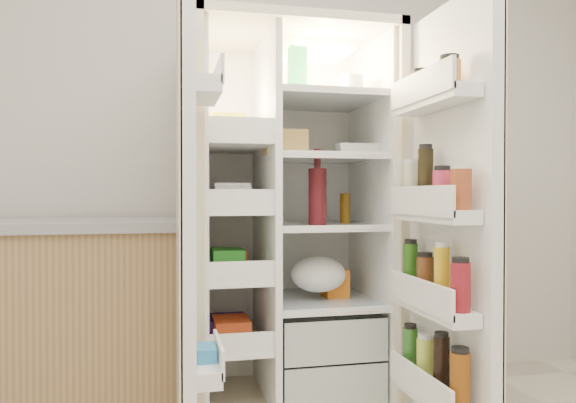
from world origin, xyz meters
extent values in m
cube|color=beige|center=(0.00, 2.00, 1.35)|extent=(4.00, 0.02, 2.70)
cube|color=beige|center=(0.09, 1.93, 0.90)|extent=(0.92, 0.04, 1.80)
cube|color=beige|center=(-0.35, 1.60, 0.90)|extent=(0.04, 0.70, 1.80)
cube|color=beige|center=(0.53, 1.60, 0.90)|extent=(0.04, 0.70, 1.80)
cube|color=beige|center=(0.09, 1.60, 1.78)|extent=(0.92, 0.70, 0.04)
cube|color=beige|center=(0.09, 1.60, 0.04)|extent=(0.92, 0.70, 0.08)
cube|color=white|center=(0.09, 1.90, 0.92)|extent=(0.84, 0.02, 1.68)
cube|color=white|center=(-0.32, 1.60, 0.92)|extent=(0.02, 0.62, 1.68)
cube|color=white|center=(0.50, 1.60, 0.92)|extent=(0.02, 0.62, 1.68)
cube|color=white|center=(-0.02, 1.60, 0.92)|extent=(0.03, 0.62, 1.68)
cube|color=#B7C0BC|center=(0.25, 1.58, 0.18)|extent=(0.47, 0.52, 0.19)
cube|color=#B7C0BC|center=(0.25, 1.58, 0.39)|extent=(0.47, 0.52, 0.19)
cube|color=#FFD18C|center=(0.25, 1.65, 1.72)|extent=(0.30, 0.30, 0.02)
cube|color=white|center=(-0.17, 1.60, 0.35)|extent=(0.28, 0.58, 0.02)
cube|color=white|center=(-0.17, 1.60, 0.65)|extent=(0.28, 0.58, 0.02)
cube|color=white|center=(-0.17, 1.60, 0.95)|extent=(0.28, 0.58, 0.02)
cube|color=white|center=(-0.17, 1.60, 1.25)|extent=(0.28, 0.58, 0.02)
cube|color=silver|center=(0.25, 1.60, 0.52)|extent=(0.49, 0.58, 0.01)
cube|color=silver|center=(0.25, 1.60, 0.88)|extent=(0.49, 0.58, 0.01)
cube|color=silver|center=(0.25, 1.60, 1.20)|extent=(0.49, 0.58, 0.02)
cube|color=silver|center=(0.25, 1.60, 1.48)|extent=(0.49, 0.58, 0.02)
cube|color=#F85423|center=(-0.17, 1.60, 0.41)|extent=(0.16, 0.20, 0.10)
cube|color=#298F27|center=(-0.17, 1.60, 0.72)|extent=(0.14, 0.18, 0.12)
cube|color=silver|center=(-0.17, 1.60, 0.99)|extent=(0.20, 0.22, 0.07)
cube|color=yellow|center=(-0.17, 1.60, 1.33)|extent=(0.15, 0.16, 0.14)
cube|color=#4E2D89|center=(-0.17, 1.60, 0.40)|extent=(0.18, 0.20, 0.09)
cube|color=#E85728|center=(-0.17, 1.60, 0.71)|extent=(0.14, 0.18, 0.10)
cube|color=white|center=(-0.17, 1.60, 1.02)|extent=(0.16, 0.16, 0.12)
sphere|color=orange|center=(0.12, 1.50, 0.12)|extent=(0.07, 0.07, 0.07)
sphere|color=orange|center=(0.21, 1.54, 0.12)|extent=(0.07, 0.07, 0.07)
sphere|color=orange|center=(0.31, 1.50, 0.12)|extent=(0.07, 0.07, 0.07)
sphere|color=orange|center=(0.17, 1.64, 0.12)|extent=(0.07, 0.07, 0.07)
sphere|color=orange|center=(0.27, 1.62, 0.12)|extent=(0.07, 0.07, 0.07)
sphere|color=orange|center=(0.37, 1.58, 0.12)|extent=(0.07, 0.07, 0.07)
sphere|color=orange|center=(0.09, 1.58, 0.12)|extent=(0.07, 0.07, 0.07)
sphere|color=orange|center=(0.33, 1.64, 0.12)|extent=(0.07, 0.07, 0.07)
ellipsoid|color=#487A28|center=(0.25, 1.60, 0.40)|extent=(0.26, 0.24, 0.11)
cylinder|color=#4D1016|center=(0.21, 1.49, 1.02)|extent=(0.08, 0.08, 0.26)
cylinder|color=brown|center=(0.38, 1.61, 0.96)|extent=(0.05, 0.05, 0.15)
cube|color=#268D46|center=(0.12, 1.54, 1.60)|extent=(0.08, 0.08, 0.23)
cylinder|color=silver|center=(0.38, 1.50, 1.54)|extent=(0.11, 0.11, 0.10)
cylinder|color=#B47329|center=(0.30, 1.67, 1.53)|extent=(0.07, 0.07, 0.09)
cube|color=silver|center=(0.42, 1.50, 1.24)|extent=(0.23, 0.10, 0.06)
cube|color=tan|center=(0.06, 1.53, 1.27)|extent=(0.19, 0.11, 0.12)
ellipsoid|color=white|center=(0.23, 1.57, 0.61)|extent=(0.27, 0.24, 0.17)
cube|color=orange|center=(0.33, 1.63, 0.59)|extent=(0.11, 0.13, 0.13)
cube|color=white|center=(-0.41, 1.05, 0.90)|extent=(0.05, 0.40, 1.72)
cube|color=beige|center=(-0.43, 1.05, 0.90)|extent=(0.01, 0.40, 1.72)
cube|color=white|center=(-0.34, 1.05, 0.40)|extent=(0.09, 0.32, 0.06)
cube|color=white|center=(-0.34, 1.05, 1.40)|extent=(0.09, 0.32, 0.06)
cube|color=#338CCC|center=(-0.34, 1.05, 0.43)|extent=(0.07, 0.12, 0.10)
cube|color=white|center=(0.59, 0.96, 0.90)|extent=(0.05, 0.58, 1.72)
cube|color=beige|center=(0.62, 0.96, 0.90)|extent=(0.01, 0.58, 1.72)
cube|color=white|center=(0.51, 0.96, 0.26)|extent=(0.11, 0.50, 0.05)
cube|color=white|center=(0.51, 0.96, 0.60)|extent=(0.11, 0.50, 0.05)
cube|color=white|center=(0.51, 0.96, 0.95)|extent=(0.11, 0.50, 0.05)
cube|color=white|center=(0.51, 0.96, 1.38)|extent=(0.11, 0.50, 0.05)
cylinder|color=brown|center=(0.51, 0.76, 0.39)|extent=(0.07, 0.07, 0.20)
cylinder|color=black|center=(0.51, 0.89, 0.40)|extent=(0.06, 0.06, 0.22)
cylinder|color=#C4D647|center=(0.51, 1.02, 0.38)|extent=(0.06, 0.06, 0.18)
cylinder|color=#2E6D24|center=(0.51, 1.15, 0.38)|extent=(0.06, 0.06, 0.19)
cylinder|color=maroon|center=(0.51, 0.76, 0.71)|extent=(0.07, 0.07, 0.17)
cylinder|color=gold|center=(0.51, 0.89, 0.73)|extent=(0.06, 0.06, 0.21)
cylinder|color=#5B3116|center=(0.51, 1.02, 0.70)|extent=(0.07, 0.07, 0.16)
cylinder|color=#275F15|center=(0.51, 1.15, 0.72)|extent=(0.06, 0.06, 0.20)
cylinder|color=#934120|center=(0.51, 0.76, 1.04)|extent=(0.07, 0.07, 0.14)
cylinder|color=#C03150|center=(0.51, 0.89, 1.04)|extent=(0.07, 0.07, 0.14)
cylinder|color=black|center=(0.51, 1.02, 1.09)|extent=(0.06, 0.06, 0.23)
cylinder|color=beige|center=(0.51, 1.15, 1.06)|extent=(0.06, 0.06, 0.18)
cylinder|color=#AF622B|center=(0.51, 0.84, 1.45)|extent=(0.08, 0.08, 0.10)
cylinder|color=olive|center=(0.51, 1.06, 1.45)|extent=(0.08, 0.08, 0.10)
cube|color=#A47C52|center=(-0.99, 1.63, 0.44)|extent=(1.22, 0.63, 0.87)
cube|color=#95959B|center=(-0.99, 1.63, 0.89)|extent=(1.26, 0.67, 0.04)
camera|label=1|loc=(-0.48, -0.93, 1.03)|focal=34.00mm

